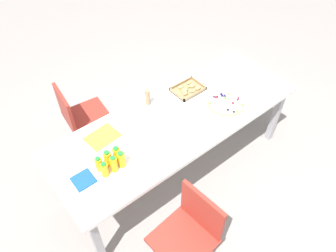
{
  "coord_description": "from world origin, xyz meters",
  "views": [
    {
      "loc": [
        -1.3,
        -1.48,
        2.7
      ],
      "look_at": [
        -0.14,
        -0.04,
        0.75
      ],
      "focal_mm": 34.3,
      "sensor_mm": 36.0,
      "label": 1
    }
  ],
  "objects_px": {
    "juice_bottle_1": "(114,164)",
    "plate_stack": "(178,119)",
    "napkin_stack": "(83,180)",
    "juice_bottle_3": "(99,164)",
    "juice_bottle_4": "(108,158)",
    "paper_folder": "(102,137)",
    "juice_bottle_5": "(117,154)",
    "juice_bottle_0": "(105,170)",
    "cardboard_tube": "(148,98)",
    "party_table": "(177,123)",
    "fruit_pizza": "(226,102)",
    "chair_near_left": "(190,231)",
    "snack_tray": "(188,89)",
    "chair_far_left": "(80,115)",
    "juice_bottle_2": "(121,159)"
  },
  "relations": [
    {
      "from": "plate_stack",
      "to": "paper_folder",
      "type": "xyz_separation_m",
      "value": [
        -0.62,
        0.23,
        -0.01
      ]
    },
    {
      "from": "party_table",
      "to": "cardboard_tube",
      "type": "xyz_separation_m",
      "value": [
        -0.1,
        0.3,
        0.14
      ]
    },
    {
      "from": "juice_bottle_5",
      "to": "plate_stack",
      "type": "distance_m",
      "value": 0.64
    },
    {
      "from": "chair_near_left",
      "to": "snack_tray",
      "type": "bearing_deg",
      "value": -45.34
    },
    {
      "from": "plate_stack",
      "to": "paper_folder",
      "type": "relative_size",
      "value": 0.81
    },
    {
      "from": "fruit_pizza",
      "to": "juice_bottle_3",
      "type": "bearing_deg",
      "value": 176.26
    },
    {
      "from": "juice_bottle_1",
      "to": "snack_tray",
      "type": "distance_m",
      "value": 1.1
    },
    {
      "from": "party_table",
      "to": "chair_near_left",
      "type": "height_order",
      "value": "chair_near_left"
    },
    {
      "from": "juice_bottle_4",
      "to": "plate_stack",
      "type": "xyz_separation_m",
      "value": [
        0.72,
        0.03,
        -0.06
      ]
    },
    {
      "from": "snack_tray",
      "to": "napkin_stack",
      "type": "bearing_deg",
      "value": -167.47
    },
    {
      "from": "juice_bottle_1",
      "to": "juice_bottle_5",
      "type": "relative_size",
      "value": 1.12
    },
    {
      "from": "juice_bottle_0",
      "to": "juice_bottle_5",
      "type": "height_order",
      "value": "juice_bottle_0"
    },
    {
      "from": "juice_bottle_1",
      "to": "paper_folder",
      "type": "bearing_deg",
      "value": 74.07
    },
    {
      "from": "party_table",
      "to": "napkin_stack",
      "type": "height_order",
      "value": "napkin_stack"
    },
    {
      "from": "snack_tray",
      "to": "napkin_stack",
      "type": "distance_m",
      "value": 1.3
    },
    {
      "from": "fruit_pizza",
      "to": "juice_bottle_1",
      "type": "bearing_deg",
      "value": 179.65
    },
    {
      "from": "napkin_stack",
      "to": "paper_folder",
      "type": "relative_size",
      "value": 0.58
    },
    {
      "from": "juice_bottle_4",
      "to": "paper_folder",
      "type": "relative_size",
      "value": 0.55
    },
    {
      "from": "cardboard_tube",
      "to": "juice_bottle_4",
      "type": "bearing_deg",
      "value": -151.02
    },
    {
      "from": "chair_near_left",
      "to": "juice_bottle_5",
      "type": "height_order",
      "value": "juice_bottle_5"
    },
    {
      "from": "juice_bottle_2",
      "to": "chair_near_left",
      "type": "bearing_deg",
      "value": -78.84
    },
    {
      "from": "napkin_stack",
      "to": "juice_bottle_3",
      "type": "bearing_deg",
      "value": 4.7
    },
    {
      "from": "juice_bottle_1",
      "to": "juice_bottle_5",
      "type": "xyz_separation_m",
      "value": [
        0.07,
        0.07,
        -0.01
      ]
    },
    {
      "from": "napkin_stack",
      "to": "cardboard_tube",
      "type": "height_order",
      "value": "cardboard_tube"
    },
    {
      "from": "party_table",
      "to": "paper_folder",
      "type": "relative_size",
      "value": 8.83
    },
    {
      "from": "fruit_pizza",
      "to": "cardboard_tube",
      "type": "bearing_deg",
      "value": 142.18
    },
    {
      "from": "juice_bottle_0",
      "to": "plate_stack",
      "type": "distance_m",
      "value": 0.8
    },
    {
      "from": "juice_bottle_1",
      "to": "plate_stack",
      "type": "relative_size",
      "value": 0.71
    },
    {
      "from": "juice_bottle_3",
      "to": "plate_stack",
      "type": "relative_size",
      "value": 0.64
    },
    {
      "from": "chair_far_left",
      "to": "juice_bottle_2",
      "type": "distance_m",
      "value": 0.97
    },
    {
      "from": "chair_near_left",
      "to": "snack_tray",
      "type": "xyz_separation_m",
      "value": [
        0.84,
        0.99,
        0.24
      ]
    },
    {
      "from": "paper_folder",
      "to": "napkin_stack",
      "type": "bearing_deg",
      "value": -139.57
    },
    {
      "from": "juice_bottle_0",
      "to": "napkin_stack",
      "type": "relative_size",
      "value": 0.92
    },
    {
      "from": "fruit_pizza",
      "to": "snack_tray",
      "type": "relative_size",
      "value": 1.21
    },
    {
      "from": "juice_bottle_5",
      "to": "snack_tray",
      "type": "distance_m",
      "value": 1.0
    },
    {
      "from": "party_table",
      "to": "juice_bottle_2",
      "type": "distance_m",
      "value": 0.68
    },
    {
      "from": "juice_bottle_2",
      "to": "juice_bottle_0",
      "type": "bearing_deg",
      "value": 178.83
    },
    {
      "from": "juice_bottle_1",
      "to": "plate_stack",
      "type": "distance_m",
      "value": 0.72
    },
    {
      "from": "juice_bottle_2",
      "to": "plate_stack",
      "type": "xyz_separation_m",
      "value": [
        0.65,
        0.11,
        -0.06
      ]
    },
    {
      "from": "cardboard_tube",
      "to": "juice_bottle_3",
      "type": "bearing_deg",
      "value": -153.71
    },
    {
      "from": "chair_near_left",
      "to": "snack_tray",
      "type": "relative_size",
      "value": 2.9
    },
    {
      "from": "chair_near_left",
      "to": "plate_stack",
      "type": "relative_size",
      "value": 3.94
    },
    {
      "from": "juice_bottle_0",
      "to": "party_table",
      "type": "bearing_deg",
      "value": 8.74
    },
    {
      "from": "juice_bottle_1",
      "to": "party_table",
      "type": "bearing_deg",
      "value": 9.99
    },
    {
      "from": "chair_far_left",
      "to": "cardboard_tube",
      "type": "relative_size",
      "value": 5.14
    },
    {
      "from": "chair_near_left",
      "to": "fruit_pizza",
      "type": "distance_m",
      "value": 1.2
    },
    {
      "from": "juice_bottle_1",
      "to": "juice_bottle_2",
      "type": "bearing_deg",
      "value": 1.17
    },
    {
      "from": "juice_bottle_2",
      "to": "paper_folder",
      "type": "height_order",
      "value": "juice_bottle_2"
    },
    {
      "from": "juice_bottle_5",
      "to": "napkin_stack",
      "type": "bearing_deg",
      "value": -177.81
    },
    {
      "from": "juice_bottle_3",
      "to": "paper_folder",
      "type": "height_order",
      "value": "juice_bottle_3"
    }
  ]
}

